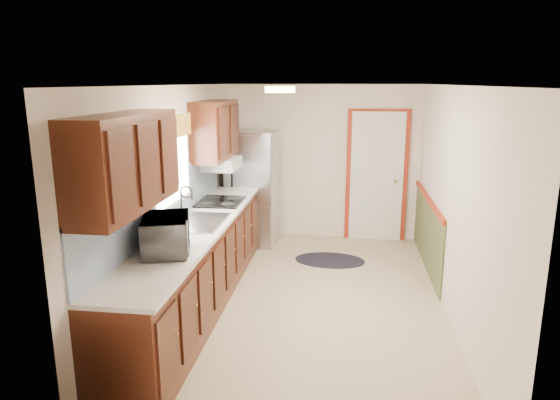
# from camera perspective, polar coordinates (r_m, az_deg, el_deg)

# --- Properties ---
(room_shell) EXTENTS (3.20, 5.20, 2.52)m
(room_shell) POSITION_cam_1_polar(r_m,az_deg,el_deg) (5.41, 3.43, 0.14)
(room_shell) COLOR tan
(room_shell) RESTS_ON ground
(kitchen_run) EXTENTS (0.63, 4.00, 2.20)m
(kitchen_run) POSITION_cam_1_polar(r_m,az_deg,el_deg) (5.46, -9.92, -4.14)
(kitchen_run) COLOR #3B170D
(kitchen_run) RESTS_ON ground
(back_wall_trim) EXTENTS (1.12, 2.30, 2.08)m
(back_wall_trim) POSITION_cam_1_polar(r_m,az_deg,el_deg) (7.65, 12.11, 1.40)
(back_wall_trim) COLOR maroon
(back_wall_trim) RESTS_ON ground
(ceiling_fixture) EXTENTS (0.30, 0.30, 0.06)m
(ceiling_fixture) POSITION_cam_1_polar(r_m,az_deg,el_deg) (5.10, -0.00, 12.52)
(ceiling_fixture) COLOR #FFD88C
(ceiling_fixture) RESTS_ON room_shell
(microwave) EXTENTS (0.49, 0.66, 0.40)m
(microwave) POSITION_cam_1_polar(r_m,az_deg,el_deg) (4.58, -12.90, -3.42)
(microwave) COLOR white
(microwave) RESTS_ON kitchen_run
(refrigerator) EXTENTS (0.76, 0.74, 1.73)m
(refrigerator) POSITION_cam_1_polar(r_m,az_deg,el_deg) (7.60, -3.12, 1.41)
(refrigerator) COLOR #B7B7BC
(refrigerator) RESTS_ON ground
(rug) EXTENTS (1.00, 0.67, 0.01)m
(rug) POSITION_cam_1_polar(r_m,az_deg,el_deg) (7.05, 5.71, -6.85)
(rug) COLOR black
(rug) RESTS_ON ground
(cooktop) EXTENTS (0.54, 0.65, 0.02)m
(cooktop) POSITION_cam_1_polar(r_m,az_deg,el_deg) (6.38, -6.80, -0.18)
(cooktop) COLOR black
(cooktop) RESTS_ON kitchen_run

